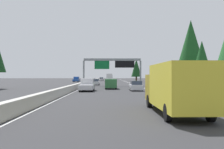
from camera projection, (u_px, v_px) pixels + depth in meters
The scene contains 16 objects.
ground_plane at pixel (88, 85), 63.86m from camera, with size 320.00×320.00×0.00m, color #2D2D30.
median_barrier at pixel (92, 81), 83.85m from camera, with size 180.00×0.56×0.90m, color #ADAAA3.
shoulder_stripe_right at pixel (131, 83), 74.01m from camera, with size 160.00×0.16×0.01m, color silver.
shoulder_stripe_median at pixel (92, 83), 73.86m from camera, with size 160.00×0.16×0.01m, color silver.
sign_gantry_overhead at pixel (113, 64), 56.03m from camera, with size 0.50×12.68×5.99m.
box_truck_mid_right at pixel (175, 87), 15.37m from camera, with size 8.50×2.40×2.95m.
sedan_near_center at pixel (136, 86), 39.08m from camera, with size 4.40×1.80×1.47m.
minivan_far_center at pixel (111, 83), 44.37m from camera, with size 5.00×1.95×1.69m.
sedan_distant_b at pixel (101, 79), 117.67m from camera, with size 4.40×1.80×1.47m.
bus_mid_center at pixel (109, 77), 114.55m from camera, with size 11.50×2.55×3.10m.
pickup_near_right at pixel (87, 85), 38.55m from camera, with size 5.60×2.00×1.86m.
sedan_far_right at pixel (96, 82), 62.24m from camera, with size 4.40×1.80×1.47m.
oncoming_near at pixel (76, 79), 93.67m from camera, with size 5.60×2.00×1.86m.
conifer_right_near at pixel (202, 60), 45.12m from camera, with size 3.69×3.69×8.38m.
conifer_right_mid at pixel (191, 46), 50.82m from camera, with size 5.83×5.83×13.26m.
conifer_right_far at pixel (136, 68), 93.97m from camera, with size 3.71×3.71×8.42m.
Camera 1 is at (-3.94, -5.08, 2.28)m, focal length 41.52 mm.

